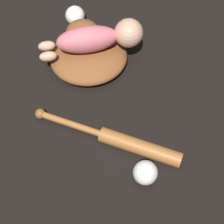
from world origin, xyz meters
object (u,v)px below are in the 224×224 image
Objects in this scene: baseball_glove at (87,52)px; baseball_bat at (125,142)px; baseball_spare at (75,16)px; baby_figure at (100,38)px; baseball at (145,173)px.

baseball_glove reaches higher than baseball_bat.
baseball_spare is at bearing 116.73° from baseball_bat.
baby_figure is 0.26m from baseball_spare.
baseball_bat is (0.14, -0.35, -0.10)m from baby_figure.
baseball_spare is (-0.36, 0.66, 0.00)m from baseball.
baseball_bat is at bearing 126.45° from baseball.
baseball_spare reaches higher than baseball_bat.
baseball_glove is 0.21m from baseball_spare.
baby_figure reaches higher than baseball_bat.
baby_figure is 0.39m from baseball_bat.
baseball_glove is 5.04× the size of baseball.
baseball_bat is 6.60× the size of baseball.
baseball_spare is at bearing 118.42° from baseball.
baseball_glove is 0.41m from baseball_bat.
baseball_glove is at bearing 119.96° from baseball.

